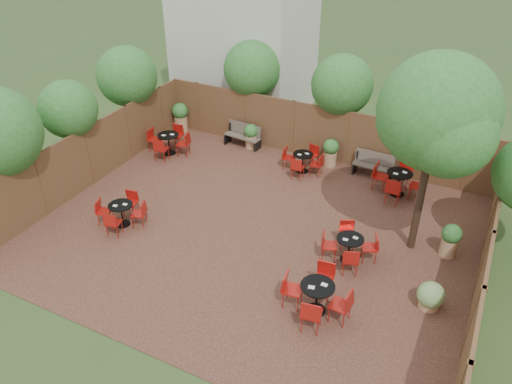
% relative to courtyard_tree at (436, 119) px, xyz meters
% --- Properties ---
extents(ground, '(80.00, 80.00, 0.00)m').
position_rel_courtyard_tree_xyz_m(ground, '(-4.16, -1.29, -3.85)').
color(ground, '#354F23').
rests_on(ground, ground).
extents(courtyard_paving, '(12.00, 10.00, 0.02)m').
position_rel_courtyard_tree_xyz_m(courtyard_paving, '(-4.16, -1.29, -3.84)').
color(courtyard_paving, '#3B1E18').
rests_on(courtyard_paving, ground).
extents(fence_back, '(12.00, 0.08, 2.00)m').
position_rel_courtyard_tree_xyz_m(fence_back, '(-4.16, 3.71, -2.85)').
color(fence_back, brown).
rests_on(fence_back, ground).
extents(fence_left, '(0.08, 10.00, 2.00)m').
position_rel_courtyard_tree_xyz_m(fence_left, '(-10.16, -1.29, -2.85)').
color(fence_left, brown).
rests_on(fence_left, ground).
extents(fence_right, '(0.08, 10.00, 2.00)m').
position_rel_courtyard_tree_xyz_m(fence_right, '(1.84, -1.29, -2.85)').
color(fence_right, brown).
rests_on(fence_right, ground).
extents(neighbour_building, '(5.00, 4.00, 8.00)m').
position_rel_courtyard_tree_xyz_m(neighbour_building, '(-8.66, 6.71, 0.15)').
color(neighbour_building, beige).
rests_on(neighbour_building, ground).
extents(overhang_foliage, '(15.56, 10.76, 2.55)m').
position_rel_courtyard_tree_xyz_m(overhang_foliage, '(-6.11, 1.29, -1.19)').
color(overhang_foliage, '#276821').
rests_on(overhang_foliage, ground).
extents(courtyard_tree, '(2.95, 2.88, 5.43)m').
position_rel_courtyard_tree_xyz_m(courtyard_tree, '(0.00, 0.00, 0.00)').
color(courtyard_tree, black).
rests_on(courtyard_tree, courtyard_paving).
extents(park_bench_left, '(1.44, 0.60, 0.87)m').
position_rel_courtyard_tree_xyz_m(park_bench_left, '(-6.98, 3.33, -3.39)').
color(park_bench_left, brown).
rests_on(park_bench_left, courtyard_paving).
extents(park_bench_right, '(1.37, 0.49, 0.83)m').
position_rel_courtyard_tree_xyz_m(park_bench_right, '(-2.02, 3.33, -3.40)').
color(park_bench_right, brown).
rests_on(park_bench_right, courtyard_paving).
extents(bistro_tables, '(9.73, 7.60, 0.91)m').
position_rel_courtyard_tree_xyz_m(bistro_tables, '(-3.92, -0.16, -3.40)').
color(bistro_tables, black).
rests_on(bistro_tables, courtyard_paving).
extents(planters, '(11.35, 3.88, 1.14)m').
position_rel_courtyard_tree_xyz_m(planters, '(-5.44, 2.67, -3.28)').
color(planters, tan).
rests_on(planters, courtyard_paving).
extents(low_shrubs, '(1.35, 4.39, 0.70)m').
position_rel_courtyard_tree_xyz_m(low_shrubs, '(0.53, -4.01, -3.53)').
color(low_shrubs, tan).
rests_on(low_shrubs, courtyard_paving).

